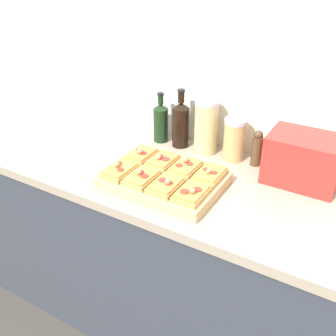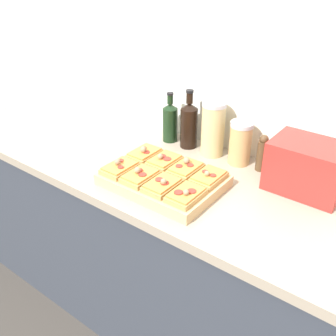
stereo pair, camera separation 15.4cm
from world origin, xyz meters
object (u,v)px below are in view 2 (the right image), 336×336
object	(u,v)px
cutting_board	(163,180)
toaster_oven	(308,167)
grain_jar_tall	(213,129)
grain_jar_short	(240,143)
olive_oil_bottle	(170,121)
pepper_mill	(262,153)
wine_bottle	(189,124)

from	to	relation	value
cutting_board	toaster_oven	bearing A→B (deg)	33.75
cutting_board	toaster_oven	xyz separation A→B (m)	(0.45, 0.30, 0.08)
grain_jar_tall	toaster_oven	distance (m)	0.44
grain_jar_short	olive_oil_bottle	bearing A→B (deg)	180.00
cutting_board	grain_jar_short	distance (m)	0.38
grain_jar_short	pepper_mill	bearing A→B (deg)	0.00
wine_bottle	grain_jar_tall	distance (m)	0.13
grain_jar_tall	grain_jar_short	distance (m)	0.14
grain_jar_short	pepper_mill	xyz separation A→B (m)	(0.10, 0.00, -0.02)
wine_bottle	grain_jar_tall	bearing A→B (deg)	0.00
cutting_board	grain_jar_tall	bearing A→B (deg)	87.88
cutting_board	pepper_mill	bearing A→B (deg)	53.45
cutting_board	grain_jar_short	xyz separation A→B (m)	(0.15, 0.34, 0.07)
toaster_oven	grain_jar_short	bearing A→B (deg)	172.81
cutting_board	toaster_oven	distance (m)	0.55
olive_oil_bottle	toaster_oven	world-z (taller)	olive_oil_bottle
wine_bottle	cutting_board	bearing A→B (deg)	-71.34
olive_oil_bottle	grain_jar_tall	xyz separation A→B (m)	(0.24, 0.00, 0.03)
olive_oil_bottle	pepper_mill	bearing A→B (deg)	0.00
grain_jar_short	toaster_oven	size ratio (longest dim) A/B	0.63
toaster_oven	wine_bottle	bearing A→B (deg)	176.15
grain_jar_tall	grain_jar_short	xyz separation A→B (m)	(0.14, 0.00, -0.03)
wine_bottle	grain_jar_tall	xyz separation A→B (m)	(0.13, 0.00, 0.01)
olive_oil_bottle	grain_jar_short	distance (m)	0.37
grain_jar_short	grain_jar_tall	bearing A→B (deg)	180.00
wine_bottle	toaster_oven	xyz separation A→B (m)	(0.57, -0.04, -0.01)
olive_oil_bottle	pepper_mill	size ratio (longest dim) A/B	1.49
grain_jar_short	toaster_oven	xyz separation A→B (m)	(0.30, -0.04, 0.00)
grain_jar_short	wine_bottle	bearing A→B (deg)	-180.00
cutting_board	olive_oil_bottle	xyz separation A→B (m)	(-0.22, 0.34, 0.08)
grain_jar_tall	pepper_mill	world-z (taller)	grain_jar_tall
olive_oil_bottle	wine_bottle	size ratio (longest dim) A/B	0.87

